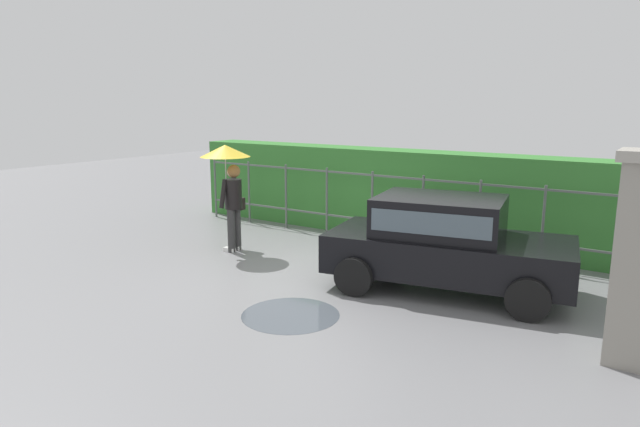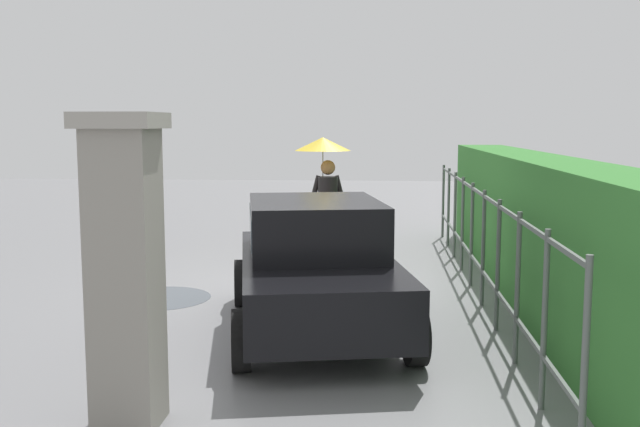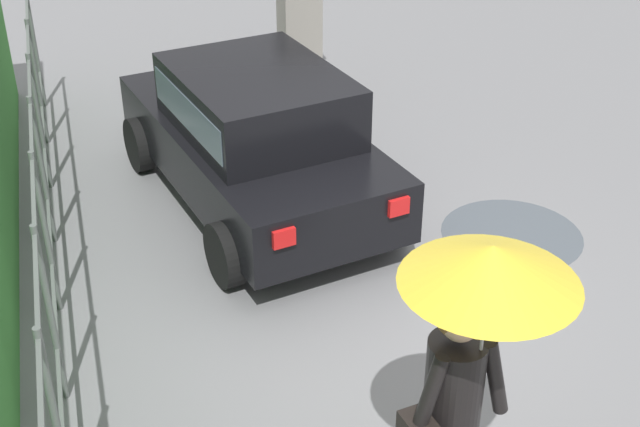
{
  "view_description": "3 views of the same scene",
  "coord_description": "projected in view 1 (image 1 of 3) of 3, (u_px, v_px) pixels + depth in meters",
  "views": [
    {
      "loc": [
        5.1,
        -7.43,
        2.92
      ],
      "look_at": [
        -0.26,
        0.4,
        1.0
      ],
      "focal_mm": 31.08,
      "sensor_mm": 36.0,
      "label": 1
    },
    {
      "loc": [
        9.93,
        1.27,
        2.33
      ],
      "look_at": [
        -0.19,
        0.46,
        1.07
      ],
      "focal_mm": 40.37,
      "sensor_mm": 36.0,
      "label": 2
    },
    {
      "loc": [
        -5.68,
        2.24,
        4.45
      ],
      "look_at": [
        -0.14,
        0.55,
        1.06
      ],
      "focal_mm": 48.45,
      "sensor_mm": 36.0,
      "label": 3
    }
  ],
  "objects": [
    {
      "name": "gate_pillar",
      "position": [
        639.0,
        258.0,
        6.06
      ],
      "size": [
        0.6,
        0.6,
        2.42
      ],
      "color": "gray",
      "rests_on": "ground"
    },
    {
      "name": "puddle_near",
      "position": [
        291.0,
        315.0,
        7.72
      ],
      "size": [
        1.38,
        1.38,
        0.0
      ],
      "primitive_type": "cylinder",
      "color": "#4C545B",
      "rests_on": "ground"
    },
    {
      "name": "pedestrian",
      "position": [
        229.0,
        173.0,
        10.73
      ],
      "size": [
        0.97,
        0.97,
        2.11
      ],
      "rotation": [
        0.0,
        0.0,
        -3.0
      ],
      "color": "#333333",
      "rests_on": "ground"
    },
    {
      "name": "hedge_row",
      "position": [
        413.0,
        195.0,
        11.93
      ],
      "size": [
        11.3,
        0.9,
        1.9
      ],
      "primitive_type": "cube",
      "color": "#387F33",
      "rests_on": "ground"
    },
    {
      "name": "car",
      "position": [
        445.0,
        240.0,
        8.63
      ],
      "size": [
        3.95,
        2.4,
        1.48
      ],
      "rotation": [
        0.0,
        0.0,
        0.19
      ],
      "color": "black",
      "rests_on": "ground"
    },
    {
      "name": "ground_plane",
      "position": [
        319.0,
        277.0,
        9.41
      ],
      "size": [
        40.0,
        40.0,
        0.0
      ],
      "primitive_type": "plane",
      "color": "slate"
    },
    {
      "name": "fence_section",
      "position": [
        397.0,
        206.0,
        11.32
      ],
      "size": [
        10.35,
        0.05,
        1.5
      ],
      "color": "#59605B",
      "rests_on": "ground"
    }
  ]
}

